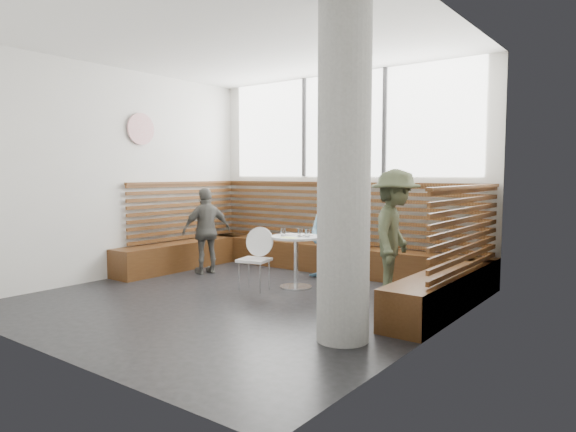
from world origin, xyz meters
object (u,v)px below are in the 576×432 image
Objects in this scene: cafe_table at (296,251)px; child_back at (329,236)px; cafe_chair at (257,254)px; adult_man at (395,235)px; concrete_column at (344,173)px; child_left at (207,231)px.

cafe_table is 0.75m from child_back.
child_back reaches higher than cafe_table.
cafe_table is 0.54m from cafe_chair.
adult_man reaches higher than cafe_chair.
child_left is at bearing 155.54° from concrete_column.
cafe_table is 1.43m from adult_man.
adult_man is at bearing -21.13° from child_back.
cafe_table is 0.55× the size of child_back.
child_back is at bearing 132.90° from child_left.
child_back is at bearing 84.09° from cafe_table.
adult_man is at bearing 9.40° from cafe_table.
cafe_chair reaches higher than cafe_table.
cafe_table is 0.44× the size of adult_man.
child_back is (0.44, 1.14, 0.17)m from cafe_chair.
cafe_chair is (-0.36, -0.41, -0.02)m from cafe_table.
cafe_table is 0.85× the size of cafe_chair.
concrete_column is 2.40× the size of child_back.
adult_man is 1.24× the size of child_back.
cafe_table is at bearing -95.97° from child_back.
child_left is at bearing -158.39° from child_back.
concrete_column is 2.60m from cafe_chair.
concrete_column is 2.55m from cafe_table.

